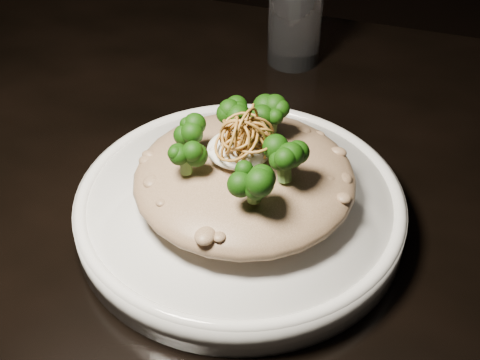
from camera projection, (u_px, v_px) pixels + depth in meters
name	position (u px, v px, depth m)	size (l,w,h in m)	color
table	(289.00, 245.00, 0.76)	(1.10, 0.80, 0.75)	black
plate	(240.00, 210.00, 0.66)	(0.32, 0.32, 0.03)	white
risotto	(245.00, 178.00, 0.63)	(0.21, 0.21, 0.05)	brown
broccoli	(240.00, 134.00, 0.60)	(0.16, 0.16, 0.06)	black
cheese	(239.00, 149.00, 0.61)	(0.06, 0.06, 0.02)	silver
shallots	(246.00, 128.00, 0.59)	(0.06, 0.06, 0.04)	brown
drinking_glass	(295.00, 19.00, 0.87)	(0.07, 0.07, 0.12)	silver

